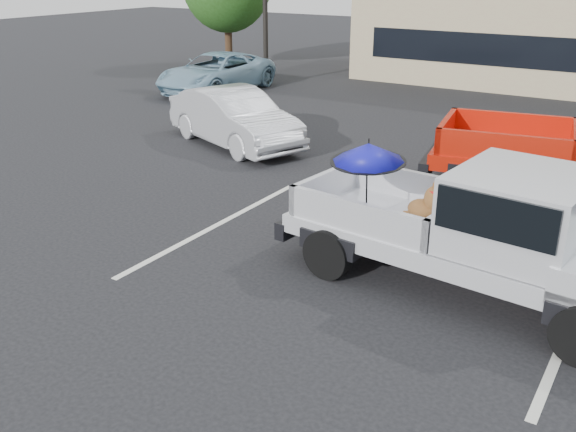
% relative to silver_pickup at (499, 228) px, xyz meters
% --- Properties ---
extents(ground, '(90.00, 90.00, 0.00)m').
position_rel_silver_pickup_xyz_m(ground, '(-1.90, -1.96, -1.05)').
color(ground, black).
rests_on(ground, ground).
extents(stripe_left, '(0.12, 5.00, 0.01)m').
position_rel_silver_pickup_xyz_m(stripe_left, '(-4.90, 0.04, -1.05)').
color(stripe_left, silver).
rests_on(stripe_left, ground).
extents(stripe_right, '(0.12, 5.00, 0.01)m').
position_rel_silver_pickup_xyz_m(stripe_right, '(1.10, 0.04, -1.05)').
color(stripe_right, silver).
rests_on(stripe_right, ground).
extents(silver_pickup, '(5.87, 2.57, 2.06)m').
position_rel_silver_pickup_xyz_m(silver_pickup, '(0.00, 0.00, 0.00)').
color(silver_pickup, black).
rests_on(silver_pickup, ground).
extents(silver_sedan, '(4.57, 2.98, 1.42)m').
position_rel_silver_pickup_xyz_m(silver_sedan, '(-7.82, 4.54, -0.34)').
color(silver_sedan, '#B6B7BD').
rests_on(silver_sedan, ground).
extents(blue_suv, '(2.30, 4.89, 1.35)m').
position_rel_silver_pickup_xyz_m(blue_suv, '(-12.73, 10.07, -0.38)').
color(blue_suv, '#7DA3BA').
rests_on(blue_suv, ground).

